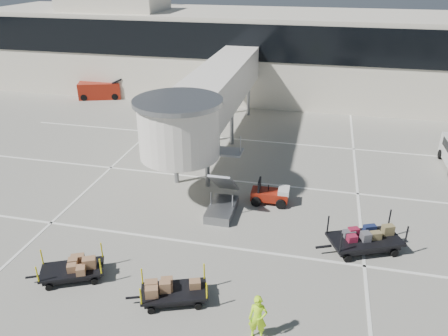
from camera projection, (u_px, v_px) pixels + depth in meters
The scene contains 10 objects.
ground at pixel (226, 275), 19.34m from camera, with size 140.00×140.00×0.00m, color #9D9A8C.
lane_markings at pixel (249, 180), 27.67m from camera, with size 40.00×30.00×0.02m.
terminal at pixel (289, 53), 43.96m from camera, with size 64.00×12.11×15.20m.
jet_bridge at pixel (209, 98), 29.08m from camera, with size 5.70×20.40×6.03m.
baggage_tug at pixel (271, 195), 24.89m from camera, with size 2.16×1.40×1.39m.
suitcase_cart at pixel (365, 240), 20.76m from camera, with size 4.14×2.87×1.62m.
box_cart_near at pixel (174, 291), 17.67m from camera, with size 3.32×2.17×1.29m.
box_cart_far at pixel (71, 269), 18.96m from camera, with size 3.25×2.31×1.28m.
ground_worker at pixel (258, 318), 15.73m from camera, with size 0.68×0.45×1.88m, color #AEF319.
belt_loader at pixel (101, 90), 43.76m from camera, with size 4.67×2.94×2.12m.
Camera 1 is at (3.39, -15.03, 12.60)m, focal length 35.00 mm.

